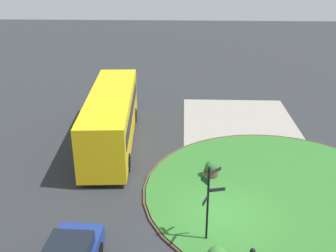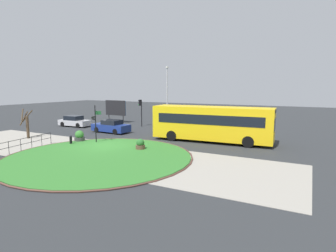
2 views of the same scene
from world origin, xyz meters
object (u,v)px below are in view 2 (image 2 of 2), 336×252
bus_yellow (211,123)px  car_far_lane (75,121)px  signpost_directional (96,121)px  traffic_light_near (140,107)px  planter_near_signpost (140,145)px  street_tree_bare (27,124)px  bollard_foreground (71,140)px  car_near_lane (111,127)px  billboard_left (116,108)px  planter_kerbside (80,137)px  lamppost_tall (167,95)px

bus_yellow → car_far_lane: 19.09m
signpost_directional → traffic_light_near: bearing=101.6°
car_far_lane → planter_near_signpost: size_ratio=4.53×
car_far_lane → street_tree_bare: size_ratio=1.44×
bus_yellow → car_far_lane: bus_yellow is taller
bus_yellow → traffic_light_near: traffic_light_near is taller
signpost_directional → bollard_foreground: size_ratio=4.22×
signpost_directional → car_near_lane: bearing=115.8°
billboard_left → car_near_lane: bearing=-54.3°
planter_near_signpost → planter_kerbside: bearing=178.4°
bus_yellow → street_tree_bare: bearing=-161.2°
signpost_directional → bus_yellow: bearing=30.8°
car_near_lane → traffic_light_near: size_ratio=1.28×
planter_kerbside → lamppost_tall: bearing=75.6°
signpost_directional → billboard_left: signpost_directional is taller
street_tree_bare → car_near_lane: bearing=52.0°
bollard_foreground → street_tree_bare: bearing=178.5°
car_far_lane → billboard_left: billboard_left is taller
car_far_lane → street_tree_bare: (2.11, -8.19, 0.77)m
bus_yellow → street_tree_bare: (-16.90, -6.97, -0.35)m
car_near_lane → lamppost_tall: 8.21m
signpost_directional → bollard_foreground: 2.76m
lamppost_tall → street_tree_bare: 16.09m
planter_near_signpost → lamppost_tall: bearing=108.0°
car_near_lane → car_far_lane: car_near_lane is taller
car_near_lane → lamppost_tall: (3.75, 6.44, 3.45)m
planter_near_signpost → car_near_lane: bearing=143.6°
car_near_lane → lamppost_tall: lamppost_tall is taller
car_far_lane → planter_kerbside: (8.00, -6.99, -0.18)m
signpost_directional → billboard_left: size_ratio=0.97×
signpost_directional → street_tree_bare: signpost_directional is taller
bollard_foreground → car_near_lane: (-1.02, 6.82, 0.25)m
lamppost_tall → planter_kerbside: bearing=-104.4°
bus_yellow → billboard_left: bearing=153.7°
planter_near_signpost → street_tree_bare: (-12.87, -1.01, 1.00)m
lamppost_tall → planter_near_signpost: size_ratio=8.11×
planter_kerbside → billboard_left: bearing=114.6°
signpost_directional → billboard_left: 14.73m
signpost_directional → lamppost_tall: 11.86m
lamppost_tall → car_near_lane: bearing=-120.2°
car_near_lane → billboard_left: 9.13m
car_far_lane → planter_kerbside: 10.63m
car_far_lane → street_tree_bare: street_tree_bare is taller
signpost_directional → lamppost_tall: size_ratio=0.46×
bus_yellow → street_tree_bare: 18.29m
street_tree_bare → planter_kerbside: bearing=11.5°
car_far_lane → billboard_left: size_ratio=1.19×
car_near_lane → planter_near_signpost: (7.67, -5.65, -0.25)m
traffic_light_near → lamppost_tall: 3.90m
car_far_lane → bollard_foreground: bearing=-47.7°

